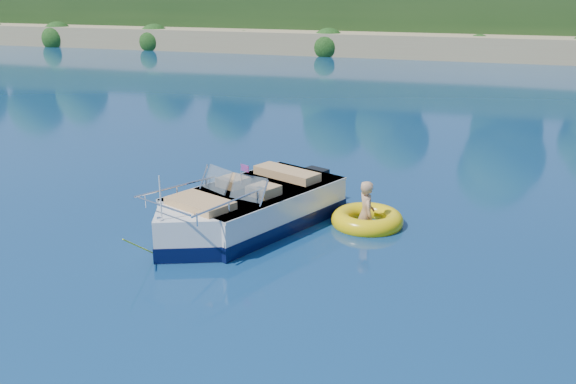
# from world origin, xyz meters

# --- Properties ---
(ground) EXTENTS (160.00, 160.00, 0.00)m
(ground) POSITION_xyz_m (0.00, 0.00, 0.00)
(ground) COLOR #092143
(ground) RESTS_ON ground
(shoreline) EXTENTS (170.00, 59.00, 6.00)m
(shoreline) POSITION_xyz_m (0.00, 63.77, 0.98)
(shoreline) COLOR tan
(shoreline) RESTS_ON ground
(motorboat) EXTENTS (3.26, 5.15, 1.82)m
(motorboat) POSITION_xyz_m (-1.51, 3.16, 0.35)
(motorboat) COLOR silver
(motorboat) RESTS_ON ground
(tow_tube) EXTENTS (1.65, 1.65, 0.40)m
(tow_tube) POSITION_xyz_m (0.84, 4.17, 0.10)
(tow_tube) COLOR yellow
(tow_tube) RESTS_ON ground
(boy) EXTENTS (0.69, 0.88, 1.58)m
(boy) POSITION_xyz_m (0.81, 4.13, 0.00)
(boy) COLOR tan
(boy) RESTS_ON ground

